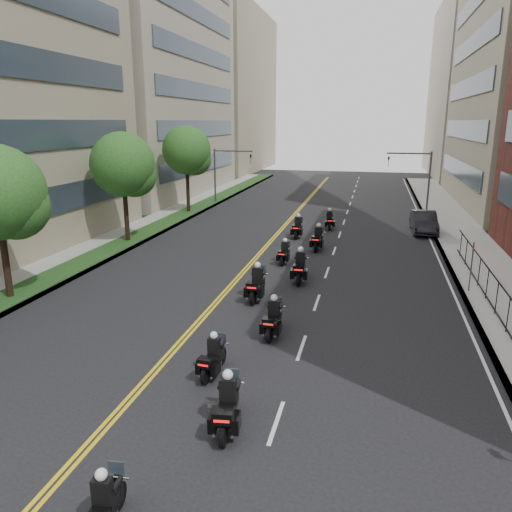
{
  "coord_description": "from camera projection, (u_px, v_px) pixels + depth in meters",
  "views": [
    {
      "loc": [
        5.51,
        -7.29,
        8.32
      ],
      "look_at": [
        0.13,
        15.47,
        1.97
      ],
      "focal_mm": 35.0,
      "sensor_mm": 36.0,
      "label": 1
    }
  ],
  "objects": [
    {
      "name": "building_left_far",
      "position": [
        214.0,
        93.0,
        84.99
      ],
      "size": [
        16.0,
        28.0,
        26.0
      ],
      "primitive_type": "cube",
      "color": "gray",
      "rests_on": "ground"
    },
    {
      "name": "motorcycle_4",
      "position": [
        257.0,
        285.0,
        23.88
      ],
      "size": [
        0.57,
        2.49,
        1.84
      ],
      "rotation": [
        0.0,
        0.0,
        -0.01
      ],
      "color": "black",
      "rests_on": "ground"
    },
    {
      "name": "traffic_signal_left",
      "position": [
        224.0,
        168.0,
        50.85
      ],
      "size": [
        4.09,
        0.2,
        5.6
      ],
      "color": "#3F3F44",
      "rests_on": "ground"
    },
    {
      "name": "grass_strip",
      "position": [
        135.0,
        237.0,
        36.17
      ],
      "size": [
        2.0,
        90.0,
        0.04
      ],
      "primitive_type": "cube",
      "color": "#163D17",
      "rests_on": "sidewalk_left"
    },
    {
      "name": "motorcycle_3",
      "position": [
        273.0,
        320.0,
        19.88
      ],
      "size": [
        0.52,
        2.27,
        1.68
      ],
      "rotation": [
        0.0,
        0.0,
        -0.02
      ],
      "color": "black",
      "rests_on": "ground"
    },
    {
      "name": "sidewalk_right",
      "position": [
        477.0,
        258.0,
        31.04
      ],
      "size": [
        4.0,
        90.0,
        0.15
      ],
      "primitive_type": "cube",
      "color": "gray",
      "rests_on": "ground"
    },
    {
      "name": "motorcycle_9",
      "position": [
        329.0,
        221.0,
        39.58
      ],
      "size": [
        0.68,
        2.25,
        1.66
      ],
      "rotation": [
        0.0,
        0.0,
        0.13
      ],
      "color": "black",
      "rests_on": "ground"
    },
    {
      "name": "motorcycle_8",
      "position": [
        298.0,
        228.0,
        36.71
      ],
      "size": [
        0.55,
        2.38,
        1.75
      ],
      "rotation": [
        0.0,
        0.0,
        -0.02
      ],
      "color": "black",
      "rests_on": "ground"
    },
    {
      "name": "traffic_signal_right",
      "position": [
        419.0,
        172.0,
        46.61
      ],
      "size": [
        4.09,
        0.2,
        5.6
      ],
      "color": "#3F3F44",
      "rests_on": "ground"
    },
    {
      "name": "street_trees",
      "position": [
        81.0,
        178.0,
        28.84
      ],
      "size": [
        4.4,
        38.4,
        7.98
      ],
      "color": "black",
      "rests_on": "ground"
    },
    {
      "name": "motorcycle_2",
      "position": [
        213.0,
        358.0,
        16.77
      ],
      "size": [
        0.53,
        2.06,
        1.52
      ],
      "rotation": [
        0.0,
        0.0,
        -0.07
      ],
      "color": "black",
      "rests_on": "ground"
    },
    {
      "name": "motorcycle_5",
      "position": [
        300.0,
        268.0,
        26.58
      ],
      "size": [
        0.63,
        2.55,
        1.88
      ],
      "rotation": [
        0.0,
        0.0,
        0.06
      ],
      "color": "black",
      "rests_on": "ground"
    },
    {
      "name": "parked_sedan",
      "position": [
        424.0,
        222.0,
        38.27
      ],
      "size": [
        1.85,
        5.01,
        1.64
      ],
      "primitive_type": "imported",
      "rotation": [
        0.0,
        0.0,
        0.02
      ],
      "color": "black",
      "rests_on": "ground"
    },
    {
      "name": "building_right_far",
      "position": [
        489.0,
        89.0,
        75.32
      ],
      "size": [
        15.0,
        28.0,
        26.0
      ],
      "primitive_type": "cube",
      "color": "gray",
      "rests_on": "ground"
    },
    {
      "name": "motorcycle_7",
      "position": [
        318.0,
        239.0,
        33.16
      ],
      "size": [
        0.6,
        2.43,
        1.79
      ],
      "rotation": [
        0.0,
        0.0,
        -0.06
      ],
      "color": "black",
      "rests_on": "ground"
    },
    {
      "name": "building_left_mid",
      "position": [
        131.0,
        41.0,
        55.76
      ],
      "size": [
        16.11,
        28.0,
        34.0
      ],
      "color": "gray",
      "rests_on": "ground"
    },
    {
      "name": "sidewalk_left",
      "position": [
        125.0,
        238.0,
        36.38
      ],
      "size": [
        4.0,
        90.0,
        0.15
      ],
      "primitive_type": "cube",
      "color": "gray",
      "rests_on": "ground"
    },
    {
      "name": "motorcycle_0",
      "position": [
        102.0,
        512.0,
        10.19
      ],
      "size": [
        0.55,
        2.07,
        1.52
      ],
      "rotation": [
        0.0,
        0.0,
        0.09
      ],
      "color": "black",
      "rests_on": "ground"
    },
    {
      "name": "motorcycle_1",
      "position": [
        227.0,
        407.0,
        13.76
      ],
      "size": [
        0.71,
        2.36,
        1.75
      ],
      "rotation": [
        0.0,
        0.0,
        0.13
      ],
      "color": "black",
      "rests_on": "ground"
    },
    {
      "name": "motorcycle_6",
      "position": [
        284.0,
        253.0,
        30.04
      ],
      "size": [
        0.48,
        2.08,
        1.53
      ],
      "rotation": [
        0.0,
        0.0,
        -0.03
      ],
      "color": "black",
      "rests_on": "ground"
    }
  ]
}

